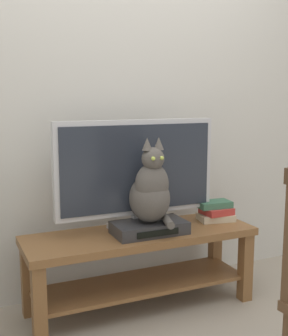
{
  "coord_description": "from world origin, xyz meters",
  "views": [
    {
      "loc": [
        -1.03,
        -1.83,
        1.27
      ],
      "look_at": [
        -0.02,
        0.43,
        0.87
      ],
      "focal_mm": 47.47,
      "sensor_mm": 36.0,
      "label": 1
    }
  ],
  "objects": [
    {
      "name": "back_wall",
      "position": [
        0.0,
        0.88,
        1.4
      ],
      "size": [
        7.0,
        0.12,
        2.8
      ],
      "primitive_type": "cube",
      "color": "beige",
      "rests_on": "ground"
    },
    {
      "name": "tv_stand",
      "position": [
        -0.02,
        0.48,
        0.34
      ],
      "size": [
        1.38,
        0.44,
        0.47
      ],
      "color": "brown",
      "rests_on": "ground"
    },
    {
      "name": "tv",
      "position": [
        -0.02,
        0.54,
        0.83
      ],
      "size": [
        0.99,
        0.2,
        0.66
      ],
      "color": "#B7B7BC",
      "rests_on": "tv_stand"
    },
    {
      "name": "media_box",
      "position": [
        0.02,
        0.43,
        0.51
      ],
      "size": [
        0.43,
        0.23,
        0.07
      ],
      "color": "#2D2D30",
      "rests_on": "tv_stand"
    },
    {
      "name": "cat",
      "position": [
        0.02,
        0.42,
        0.73
      ],
      "size": [
        0.23,
        0.32,
        0.5
      ],
      "color": "#514C47",
      "rests_on": "media_box"
    },
    {
      "name": "book_stack",
      "position": [
        0.53,
        0.51,
        0.53
      ],
      "size": [
        0.24,
        0.19,
        0.13
      ],
      "color": "beige",
      "rests_on": "tv_stand"
    }
  ]
}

